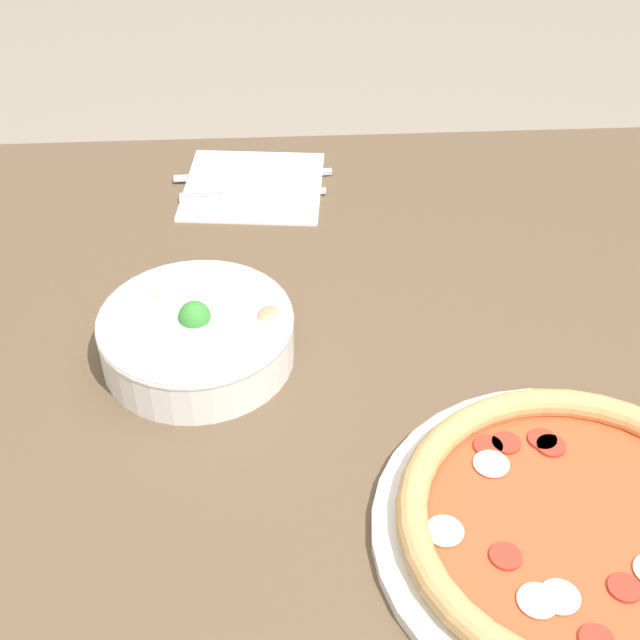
{
  "coord_description": "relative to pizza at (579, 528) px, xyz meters",
  "views": [
    {
      "loc": [
        -0.61,
        0.07,
        1.34
      ],
      "look_at": [
        0.1,
        0.03,
        0.76
      ],
      "focal_mm": 50.0,
      "sensor_mm": 36.0,
      "label": 1
    }
  ],
  "objects": [
    {
      "name": "knife",
      "position": [
        0.6,
        0.26,
        -0.01
      ],
      "size": [
        0.02,
        0.21,
        0.01
      ],
      "rotation": [
        0.0,
        0.0,
        1.6
      ],
      "color": "silver",
      "rests_on": "napkin"
    },
    {
      "name": "bowl",
      "position": [
        0.25,
        0.32,
        0.01
      ],
      "size": [
        0.2,
        0.2,
        0.07
      ],
      "color": "white",
      "rests_on": "dining_table"
    },
    {
      "name": "fork",
      "position": [
        0.55,
        0.26,
        -0.01
      ],
      "size": [
        0.02,
        0.19,
        0.0
      ],
      "rotation": [
        0.0,
        0.0,
        1.6
      ],
      "color": "silver",
      "rests_on": "napkin"
    },
    {
      "name": "dining_table",
      "position": [
        0.17,
        0.17,
        -0.12
      ],
      "size": [
        1.07,
        1.1,
        0.74
      ],
      "color": "brown",
      "rests_on": "ground_plane"
    },
    {
      "name": "pizza",
      "position": [
        0.0,
        0.0,
        0.0
      ],
      "size": [
        0.34,
        0.34,
        0.04
      ],
      "color": "white",
      "rests_on": "dining_table"
    },
    {
      "name": "napkin",
      "position": [
        0.58,
        0.27,
        -0.02
      ],
      "size": [
        0.2,
        0.2,
        0.0
      ],
      "color": "white",
      "rests_on": "dining_table"
    }
  ]
}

